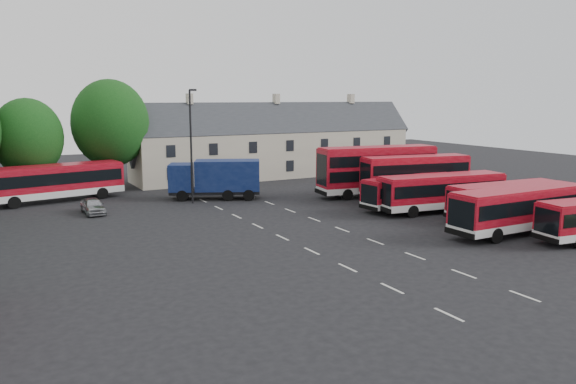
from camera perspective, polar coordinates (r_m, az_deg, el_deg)
name	(u,v)px	position (r m, az deg, el deg)	size (l,w,h in m)	color
ground	(296,244)	(37.45, 0.85, -5.30)	(140.00, 140.00, 0.00)	black
lane_markings	(313,233)	(40.35, 2.56, -4.22)	(5.15, 33.80, 0.01)	beige
terrace_houses	(276,145)	(69.49, -1.19, 4.83)	(35.70, 7.13, 10.06)	beige
bus_row_b	(520,206)	(43.24, 22.53, -1.35)	(11.62, 2.76, 3.28)	silver
bus_row_c	(506,198)	(47.96, 21.24, -0.53)	(10.38, 3.08, 2.90)	silver
bus_row_d	(442,190)	(49.21, 15.36, 0.24)	(11.56, 3.98, 3.20)	silver
bus_row_e	(411,189)	(50.36, 12.42, 0.29)	(10.11, 3.24, 2.81)	silver
bus_dd_south	(415,175)	(53.77, 12.80, 1.65)	(10.63, 4.10, 4.26)	silver
bus_dd_north	(377,168)	(55.87, 9.04, 2.43)	(12.18, 4.40, 4.88)	silver
bus_north	(55,180)	(56.46, -22.59, 1.16)	(12.49, 4.86, 3.45)	silver
box_truck	(216,177)	(54.00, -7.31, 1.49)	(8.84, 6.00, 3.72)	black
silver_car	(93,206)	(49.70, -19.21, -1.34)	(1.57, 3.91, 1.33)	#A0A2A8
lamppost	(191,143)	(51.63, -9.80, 4.91)	(0.71, 0.28, 10.38)	black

